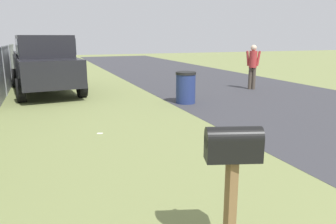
{
  "coord_description": "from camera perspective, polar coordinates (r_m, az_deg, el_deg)",
  "views": [
    {
      "loc": [
        1.67,
        2.95,
        2.04
      ],
      "look_at": [
        6.24,
        1.18,
        0.89
      ],
      "focal_mm": 34.45,
      "sensor_mm": 36.0,
      "label": 1
    }
  ],
  "objects": [
    {
      "name": "litter_wrapper_by_mailbox",
      "position": [
        7.13,
        -11.95,
        -3.69
      ],
      "size": [
        0.12,
        0.14,
        0.01
      ],
      "primitive_type": "cube",
      "rotation": [
        0.0,
        0.0,
        1.18
      ],
      "color": "silver",
      "rests_on": "ground"
    },
    {
      "name": "pedestrian",
      "position": [
        13.15,
        14.77,
        8.26
      ],
      "size": [
        0.33,
        0.5,
        1.73
      ],
      "rotation": [
        0.0,
        0.0,
        2.51
      ],
      "color": "#4C4238",
      "rests_on": "ground"
    },
    {
      "name": "trash_bin",
      "position": [
        10.08,
        3.15,
        4.35
      ],
      "size": [
        0.64,
        0.64,
        0.98
      ],
      "color": "navy",
      "rests_on": "ground"
    },
    {
      "name": "mailbox",
      "position": [
        3.02,
        11.41,
        -7.19
      ],
      "size": [
        0.34,
        0.54,
        1.26
      ],
      "rotation": [
        0.0,
        0.0,
        -0.31
      ],
      "color": "brown",
      "rests_on": "ground"
    },
    {
      "name": "pickup_truck",
      "position": [
        12.8,
        -20.99,
        8.14
      ],
      "size": [
        5.5,
        2.6,
        2.09
      ],
      "rotation": [
        0.0,
        0.0,
        3.24
      ],
      "color": "black",
      "rests_on": "ground"
    }
  ]
}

